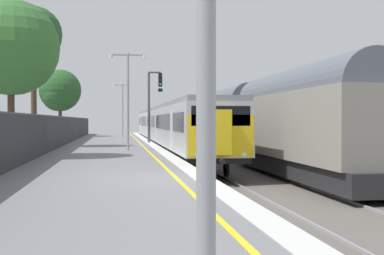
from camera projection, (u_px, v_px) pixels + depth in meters
The scene contains 9 objects.
ground at pixel (278, 197), 14.87m from camera, with size 17.40×110.00×1.21m.
commuter_train_at_platform at pixel (168, 125), 41.33m from camera, with size 2.83×43.00×3.81m.
freight_train_adjacent_track at pixel (208, 120), 45.67m from camera, with size 2.60×61.17×4.93m.
signal_gantry at pixel (152, 98), 37.78m from camera, with size 1.10×0.24×5.25m.
platform_lamp_mid at pixel (128, 93), 27.84m from camera, with size 2.00×0.20×5.31m.
platform_lamp_far at pixel (123, 105), 52.10m from camera, with size 2.00×0.20×5.36m.
background_tree_left at pixel (13, 50), 22.33m from camera, with size 4.24×4.24×6.97m.
background_tree_centre at pixel (32, 36), 31.27m from camera, with size 3.46×3.46×8.65m.
background_tree_right at pixel (59, 92), 51.86m from camera, with size 4.26×4.26×6.84m.
Camera 1 is at (-2.02, -14.32, 1.63)m, focal length 47.81 mm.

